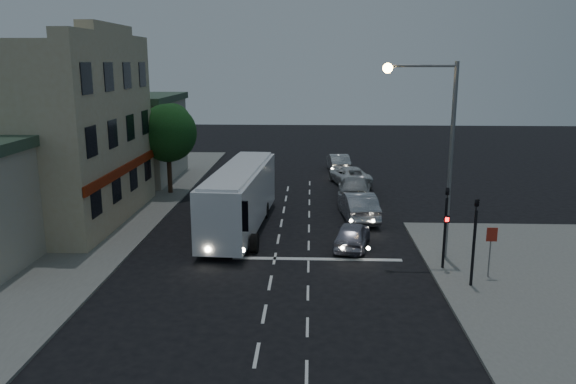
{
  "coord_description": "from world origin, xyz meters",
  "views": [
    {
      "loc": [
        1.66,
        -23.12,
        9.08
      ],
      "look_at": [
        0.45,
        6.5,
        2.2
      ],
      "focal_mm": 35.0,
      "sensor_mm": 36.0,
      "label": 1
    }
  ],
  "objects_px": {
    "streetlight": "(437,138)",
    "traffic_signal_main": "(446,218)",
    "street_tree": "(168,130)",
    "tour_bus": "(240,196)",
    "car_suv": "(352,235)",
    "traffic_signal_side": "(475,232)",
    "car_sedan_c": "(349,175)",
    "car_extra": "(338,163)",
    "car_sedan_a": "(358,206)",
    "regulatory_sign": "(491,244)",
    "car_sedan_b": "(354,188)"
  },
  "relations": [
    {
      "from": "tour_bus",
      "to": "car_suv",
      "type": "distance_m",
      "value": 6.8
    },
    {
      "from": "car_extra",
      "to": "car_suv",
      "type": "bearing_deg",
      "value": 84.23
    },
    {
      "from": "traffic_signal_side",
      "to": "car_sedan_b",
      "type": "bearing_deg",
      "value": 103.67
    },
    {
      "from": "car_extra",
      "to": "car_sedan_b",
      "type": "bearing_deg",
      "value": 88.44
    },
    {
      "from": "tour_bus",
      "to": "regulatory_sign",
      "type": "distance_m",
      "value": 13.49
    },
    {
      "from": "car_suv",
      "to": "car_sedan_b",
      "type": "relative_size",
      "value": 0.72
    },
    {
      "from": "regulatory_sign",
      "to": "streetlight",
      "type": "bearing_deg",
      "value": 128.75
    },
    {
      "from": "car_sedan_a",
      "to": "regulatory_sign",
      "type": "height_order",
      "value": "regulatory_sign"
    },
    {
      "from": "street_tree",
      "to": "tour_bus",
      "type": "bearing_deg",
      "value": -53.93
    },
    {
      "from": "car_sedan_c",
      "to": "street_tree",
      "type": "relative_size",
      "value": 0.81
    },
    {
      "from": "streetlight",
      "to": "street_tree",
      "type": "height_order",
      "value": "streetlight"
    },
    {
      "from": "car_sedan_c",
      "to": "car_extra",
      "type": "bearing_deg",
      "value": -96.28
    },
    {
      "from": "car_suv",
      "to": "car_sedan_c",
      "type": "distance_m",
      "value": 14.94
    },
    {
      "from": "tour_bus",
      "to": "streetlight",
      "type": "relative_size",
      "value": 1.27
    },
    {
      "from": "car_sedan_b",
      "to": "traffic_signal_main",
      "type": "xyz_separation_m",
      "value": [
        2.97,
        -13.11,
        1.64
      ]
    },
    {
      "from": "car_extra",
      "to": "traffic_signal_main",
      "type": "xyz_separation_m",
      "value": [
        3.6,
        -23.23,
        1.67
      ]
    },
    {
      "from": "traffic_signal_main",
      "to": "tour_bus",
      "type": "bearing_deg",
      "value": 148.48
    },
    {
      "from": "car_sedan_b",
      "to": "street_tree",
      "type": "bearing_deg",
      "value": -1.42
    },
    {
      "from": "car_extra",
      "to": "street_tree",
      "type": "bearing_deg",
      "value": 31.23
    },
    {
      "from": "car_suv",
      "to": "traffic_signal_main",
      "type": "xyz_separation_m",
      "value": [
        3.83,
        -3.02,
        1.76
      ]
    },
    {
      "from": "car_extra",
      "to": "streetlight",
      "type": "xyz_separation_m",
      "value": [
        3.34,
        -21.81,
        4.98
      ]
    },
    {
      "from": "car_suv",
      "to": "traffic_signal_side",
      "type": "bearing_deg",
      "value": 143.31
    },
    {
      "from": "car_suv",
      "to": "traffic_signal_main",
      "type": "distance_m",
      "value": 5.18
    },
    {
      "from": "tour_bus",
      "to": "street_tree",
      "type": "xyz_separation_m",
      "value": [
        -5.99,
        8.23,
        2.62
      ]
    },
    {
      "from": "car_sedan_b",
      "to": "streetlight",
      "type": "xyz_separation_m",
      "value": [
        2.71,
        -11.68,
        4.95
      ]
    },
    {
      "from": "streetlight",
      "to": "traffic_signal_main",
      "type": "bearing_deg",
      "value": -79.8
    },
    {
      "from": "car_extra",
      "to": "streetlight",
      "type": "distance_m",
      "value": 22.62
    },
    {
      "from": "traffic_signal_main",
      "to": "car_sedan_a",
      "type": "bearing_deg",
      "value": 110.75
    },
    {
      "from": "tour_bus",
      "to": "car_sedan_a",
      "type": "height_order",
      "value": "tour_bus"
    },
    {
      "from": "tour_bus",
      "to": "traffic_signal_side",
      "type": "relative_size",
      "value": 2.8
    },
    {
      "from": "streetlight",
      "to": "tour_bus",
      "type": "bearing_deg",
      "value": 154.32
    },
    {
      "from": "traffic_signal_side",
      "to": "tour_bus",
      "type": "bearing_deg",
      "value": 142.75
    },
    {
      "from": "tour_bus",
      "to": "traffic_signal_side",
      "type": "xyz_separation_m",
      "value": [
        10.51,
        -8.0,
        0.54
      ]
    },
    {
      "from": "tour_bus",
      "to": "car_suv",
      "type": "bearing_deg",
      "value": -22.83
    },
    {
      "from": "tour_bus",
      "to": "car_sedan_a",
      "type": "xyz_separation_m",
      "value": [
        6.7,
        2.2,
        -1.06
      ]
    },
    {
      "from": "traffic_signal_side",
      "to": "car_extra",
      "type": "bearing_deg",
      "value": 99.67
    },
    {
      "from": "tour_bus",
      "to": "streetlight",
      "type": "height_order",
      "value": "streetlight"
    },
    {
      "from": "tour_bus",
      "to": "traffic_signal_side",
      "type": "bearing_deg",
      "value": -33.49
    },
    {
      "from": "traffic_signal_main",
      "to": "car_extra",
      "type": "bearing_deg",
      "value": 98.8
    },
    {
      "from": "car_suv",
      "to": "car_sedan_c",
      "type": "bearing_deg",
      "value": -82.06
    },
    {
      "from": "car_suv",
      "to": "traffic_signal_main",
      "type": "height_order",
      "value": "traffic_signal_main"
    },
    {
      "from": "car_extra",
      "to": "traffic_signal_main",
      "type": "bearing_deg",
      "value": 93.69
    },
    {
      "from": "regulatory_sign",
      "to": "car_sedan_a",
      "type": "bearing_deg",
      "value": 117.54
    },
    {
      "from": "tour_bus",
      "to": "traffic_signal_main",
      "type": "bearing_deg",
      "value": -27.76
    },
    {
      "from": "traffic_signal_side",
      "to": "car_sedan_c",
      "type": "bearing_deg",
      "value": 100.5
    },
    {
      "from": "car_sedan_c",
      "to": "car_sedan_a",
      "type": "bearing_deg",
      "value": 76.49
    },
    {
      "from": "car_extra",
      "to": "car_sedan_a",
      "type": "bearing_deg",
      "value": 86.74
    },
    {
      "from": "tour_bus",
      "to": "regulatory_sign",
      "type": "bearing_deg",
      "value": -27.66
    },
    {
      "from": "tour_bus",
      "to": "car_suv",
      "type": "relative_size",
      "value": 2.96
    },
    {
      "from": "street_tree",
      "to": "car_extra",
      "type": "bearing_deg",
      "value": 36.34
    }
  ]
}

